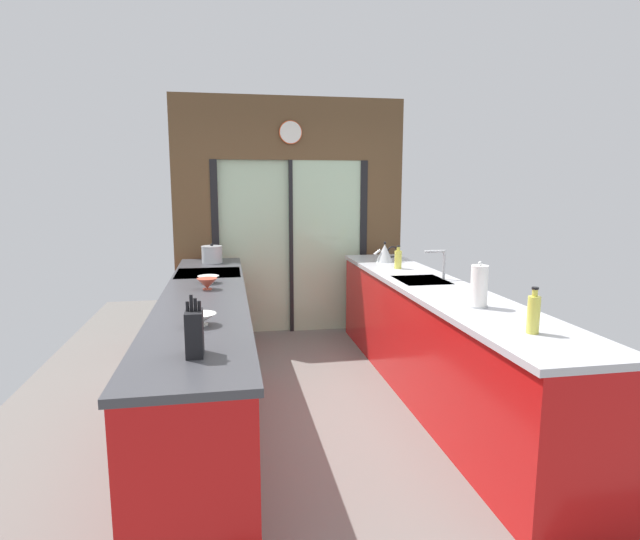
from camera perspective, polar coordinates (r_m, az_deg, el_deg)
ground_plane at (r=4.54m, az=-0.27°, el=-12.98°), size 5.04×7.60×0.02m
back_wall_unit at (r=5.98m, az=-3.28°, el=7.49°), size 2.64×0.12×2.70m
left_counter_run at (r=3.88m, az=-12.59°, el=-9.66°), size 0.62×3.80×0.92m
right_counter_run at (r=4.35m, az=12.41°, el=-7.57°), size 0.62×3.80×0.92m
sink_faucet at (r=4.50m, az=13.20°, el=1.12°), size 0.19×0.02×0.25m
oven_range at (r=4.95m, az=-12.06°, el=-5.59°), size 0.60×0.60×0.92m
mixing_bowl_near at (r=3.04m, az=-13.08°, el=-5.30°), size 0.18×0.18×0.07m
mixing_bowl_mid at (r=4.06m, az=-12.38°, el=-1.47°), size 0.16×0.16×0.09m
mixing_bowl_far at (r=4.32m, az=-12.25°, el=-1.00°), size 0.18×0.18×0.06m
knife_block at (r=2.50m, az=-13.72°, el=-6.74°), size 0.08×0.14×0.29m
stock_pot at (r=5.46m, az=-11.87°, el=1.71°), size 0.21×0.21×0.20m
kettle at (r=5.43m, az=7.19°, el=1.89°), size 0.27×0.18×0.22m
soap_bottle_near at (r=3.02m, az=22.55°, el=-4.48°), size 0.07×0.07×0.26m
soap_bottle_far at (r=5.02m, az=8.64°, el=1.22°), size 0.07×0.07×0.22m
paper_towel_roll at (r=3.53m, az=17.19°, el=-1.76°), size 0.13×0.13×0.31m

